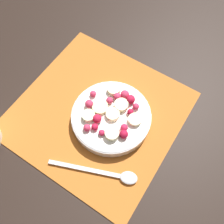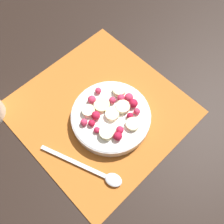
% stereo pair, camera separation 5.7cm
% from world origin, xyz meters
% --- Properties ---
extents(ground_plane, '(3.00, 3.00, 0.00)m').
position_xyz_m(ground_plane, '(0.00, 0.00, 0.00)').
color(ground_plane, black).
extents(placemat, '(0.38, 0.38, 0.01)m').
position_xyz_m(placemat, '(0.00, 0.00, 0.00)').
color(placemat, '#B26023').
rests_on(placemat, ground_plane).
extents(fruit_bowl, '(0.19, 0.19, 0.05)m').
position_xyz_m(fruit_bowl, '(-0.04, -0.00, 0.02)').
color(fruit_bowl, white).
rests_on(fruit_bowl, placemat).
extents(spoon, '(0.19, 0.09, 0.01)m').
position_xyz_m(spoon, '(-0.11, 0.11, 0.01)').
color(spoon, silver).
rests_on(spoon, placemat).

